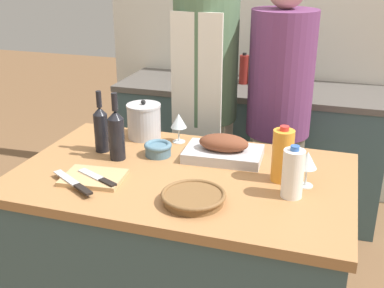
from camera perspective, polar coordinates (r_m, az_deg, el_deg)
name	(u,v)px	position (r m, az deg, el deg)	size (l,w,h in m)	color
kitchen_island	(183,263)	(2.25, -1.05, -13.92)	(1.40, 0.87, 0.91)	#3D565B
back_counter	(249,146)	(3.51, 6.75, -0.29)	(1.86, 0.60, 0.90)	#3D565B
back_wall	(264,24)	(3.63, 8.48, 13.86)	(2.36, 0.10, 2.55)	silver
roasting_pan	(223,150)	(2.13, 3.75, -0.68)	(0.35, 0.23, 0.11)	#BCBCC1
wicker_basket	(193,197)	(1.77, 0.17, -6.31)	(0.24, 0.24, 0.04)	brown
cutting_board	(93,178)	(1.99, -11.60, -3.92)	(0.26, 0.21, 0.02)	tan
stock_pot	(144,121)	(2.38, -5.71, 2.74)	(0.17, 0.17, 0.19)	#B7B7BC
mixing_bowl	(158,149)	(2.18, -4.04, -0.55)	(0.13, 0.13, 0.06)	slate
juice_jug	(283,155)	(1.94, 10.68, -1.33)	(0.09, 0.09, 0.23)	orange
milk_jug	(293,173)	(1.83, 11.87, -3.42)	(0.08, 0.08, 0.21)	white
wine_bottle_green	(116,134)	(2.13, -8.94, 1.23)	(0.07, 0.07, 0.30)	black
wine_bottle_dark	(101,128)	(2.23, -10.74, 1.89)	(0.06, 0.06, 0.29)	black
wine_glass_left	(179,122)	(2.30, -1.59, 2.68)	(0.08, 0.08, 0.14)	silver
wine_glass_right	(307,161)	(1.91, 13.52, -1.96)	(0.08, 0.08, 0.15)	silver
knife_chef	(74,183)	(1.94, -13.83, -4.50)	(0.24, 0.16, 0.01)	#B7B7BC
knife_paring	(98,178)	(1.96, -11.03, -3.97)	(0.21, 0.12, 0.01)	#B7B7BC
stand_mixer	(274,66)	(3.40, 9.70, 9.06)	(0.18, 0.14, 0.31)	#333842
condiment_bottle_tall	(256,69)	(3.50, 7.57, 8.76)	(0.05, 0.05, 0.18)	#234C28
condiment_bottle_short	(244,69)	(3.41, 6.17, 8.79)	(0.06, 0.06, 0.22)	maroon
condiment_bottle_extra	(197,73)	(3.36, 0.63, 8.36)	(0.06, 0.06, 0.17)	#234C28
person_cook_aproned	(205,96)	(2.75, 1.59, 5.72)	(0.36, 0.36, 1.80)	beige
person_cook_guest	(279,112)	(2.72, 10.22, 3.70)	(0.35, 0.35, 1.69)	beige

